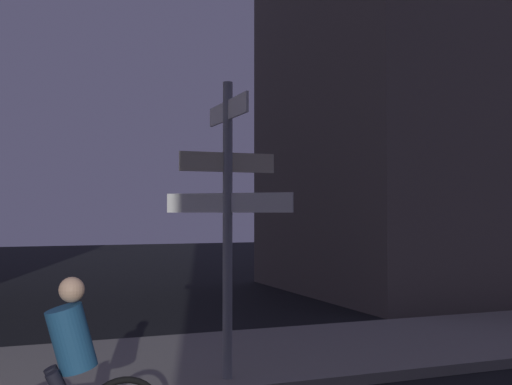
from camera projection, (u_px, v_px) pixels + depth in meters
name	position (u px, v px, depth m)	size (l,w,h in m)	color
sidewalk_kerb	(218.00, 360.00, 8.99)	(40.00, 3.36, 0.14)	gray
signpost	(228.00, 204.00, 7.80)	(1.23, 1.39, 3.63)	gray
cyclist	(65.00, 379.00, 5.39)	(1.82, 0.33, 1.61)	black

